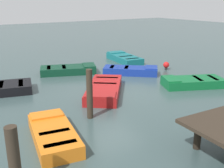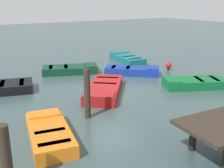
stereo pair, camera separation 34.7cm
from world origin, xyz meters
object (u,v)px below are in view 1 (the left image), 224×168
at_px(rowboat_red, 104,89).
at_px(marker_buoy, 166,65).
at_px(rowboat_green, 193,82).
at_px(rowboat_orange, 53,134).
at_px(mooring_piling_far_right, 90,94).
at_px(mooring_piling_near_right, 14,161).
at_px(rowboat_blue, 131,70).
at_px(rowboat_teal, 124,58).
at_px(rowboat_dark_green, 69,70).

height_order(rowboat_red, marker_buoy, marker_buoy).
xyz_separation_m(rowboat_red, rowboat_green, (-4.12, 1.44, 0.00)).
distance_m(rowboat_orange, mooring_piling_far_right, 2.00).
xyz_separation_m(rowboat_green, mooring_piling_far_right, (5.92, 0.49, 0.67)).
bearing_deg(mooring_piling_near_right, rowboat_green, -161.56).
height_order(rowboat_red, rowboat_blue, same).
height_order(rowboat_blue, rowboat_teal, same).
relative_size(rowboat_red, rowboat_orange, 1.27).
height_order(rowboat_red, rowboat_green, same).
bearing_deg(rowboat_red, rowboat_teal, 175.12).
height_order(rowboat_teal, mooring_piling_near_right, mooring_piling_near_right).
xyz_separation_m(rowboat_orange, rowboat_dark_green, (-3.67, -6.87, -0.00)).
distance_m(rowboat_green, marker_buoy, 3.35).
distance_m(rowboat_orange, rowboat_dark_green, 7.79).
relative_size(rowboat_dark_green, mooring_piling_far_right, 1.87).
bearing_deg(rowboat_red, mooring_piling_near_right, -9.68).
xyz_separation_m(rowboat_green, marker_buoy, (-1.28, -3.09, 0.07)).
distance_m(rowboat_red, rowboat_orange, 4.45).
height_order(rowboat_dark_green, marker_buoy, marker_buoy).
bearing_deg(rowboat_red, rowboat_orange, -13.21).
bearing_deg(rowboat_blue, mooring_piling_near_right, -99.22).
relative_size(rowboat_teal, mooring_piling_near_right, 2.07).
relative_size(rowboat_red, mooring_piling_far_right, 2.02).
bearing_deg(mooring_piling_far_right, rowboat_red, -132.88).
relative_size(rowboat_orange, rowboat_dark_green, 0.85).
height_order(mooring_piling_far_right, marker_buoy, mooring_piling_far_right).
relative_size(rowboat_dark_green, rowboat_green, 1.06).
bearing_deg(rowboat_orange, rowboat_green, -69.93).
bearing_deg(mooring_piling_far_right, rowboat_teal, -133.22).
distance_m(rowboat_blue, rowboat_teal, 3.41).
bearing_deg(rowboat_blue, rowboat_teal, 102.27).
bearing_deg(mooring_piling_near_right, mooring_piling_far_right, -141.54).
bearing_deg(rowboat_blue, rowboat_orange, -101.98).
bearing_deg(mooring_piling_far_right, mooring_piling_near_right, 38.46).
distance_m(rowboat_green, mooring_piling_near_right, 9.64).
relative_size(rowboat_teal, marker_buoy, 6.76).
bearing_deg(rowboat_dark_green, rowboat_green, -33.12).
height_order(rowboat_blue, rowboat_dark_green, same).
bearing_deg(rowboat_red, mooring_piling_far_right, -4.41).
relative_size(mooring_piling_near_right, mooring_piling_far_right, 0.88).
distance_m(rowboat_teal, mooring_piling_far_right, 9.50).
xyz_separation_m(mooring_piling_far_right, marker_buoy, (-7.19, -3.59, -0.60)).
distance_m(rowboat_blue, rowboat_dark_green, 3.53).
bearing_deg(rowboat_green, rowboat_red, 5.90).
xyz_separation_m(rowboat_blue, rowboat_orange, (6.51, 4.77, 0.00)).
height_order(rowboat_red, rowboat_dark_green, same).
distance_m(rowboat_green, mooring_piling_far_right, 5.98).
height_order(rowboat_orange, mooring_piling_near_right, mooring_piling_near_right).
relative_size(rowboat_orange, rowboat_green, 0.90).
bearing_deg(marker_buoy, rowboat_red, 17.05).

